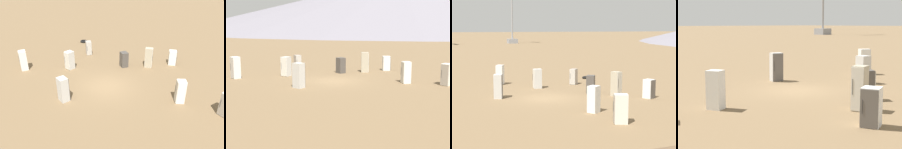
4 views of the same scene
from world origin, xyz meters
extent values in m
plane|color=brown|center=(0.00, 0.00, 0.00)|extent=(1000.00, 1000.00, 0.00)
cube|color=gray|center=(-79.08, -69.66, 1.02)|extent=(4.08, 4.08, 2.04)
cube|color=white|center=(-8.28, -1.43, 0.92)|extent=(0.95, 0.90, 1.84)
cube|color=#BCB7AD|center=(-8.45, -1.70, 0.92)|extent=(0.63, 0.41, 1.77)
cylinder|color=#2D2D2D|center=(-8.69, -1.59, 1.01)|extent=(0.02, 0.02, 0.65)
cube|color=white|center=(5.70, 0.97, 0.85)|extent=(0.81, 0.83, 1.70)
cube|color=beige|center=(5.43, 0.82, 0.85)|extent=(0.33, 0.55, 1.63)
cylinder|color=#2D2D2D|center=(5.30, 1.00, 0.93)|extent=(0.02, 0.02, 0.59)
cube|color=silver|center=(-4.80, 1.04, 0.86)|extent=(0.77, 0.78, 1.71)
cube|color=silver|center=(-4.87, 0.68, 0.86)|extent=(0.63, 0.15, 1.64)
cylinder|color=#2D2D2D|center=(-5.10, 0.70, 0.94)|extent=(0.02, 0.02, 0.60)
cube|color=white|center=(3.06, 7.13, 0.71)|extent=(0.89, 0.87, 1.43)
cube|color=#56514C|center=(3.40, 7.27, 0.71)|extent=(0.28, 0.61, 1.37)
cylinder|color=#2D2D2D|center=(3.52, 7.07, 0.79)|extent=(0.02, 0.02, 0.50)
cube|color=silver|center=(-1.47, -3.34, 0.91)|extent=(0.87, 0.79, 1.82)
cube|color=#56514C|center=(-1.37, -3.04, 0.91)|extent=(0.67, 0.26, 1.75)
cylinder|color=#2D2D2D|center=(-1.12, -3.09, 1.00)|extent=(0.02, 0.02, 0.64)
cube|color=#4C4742|center=(-0.71, 4.16, 0.73)|extent=(0.96, 0.95, 1.45)
cube|color=silver|center=(-1.02, 4.39, 0.73)|extent=(0.40, 0.51, 1.39)
cylinder|color=#2D2D2D|center=(-0.91, 4.59, 0.80)|extent=(0.02, 0.02, 0.51)
cube|color=#B2A88E|center=(1.31, 5.32, 0.96)|extent=(0.80, 0.73, 1.92)
cube|color=beige|center=(1.65, 5.43, 0.96)|extent=(0.20, 0.52, 1.84)
cylinder|color=#2D2D2D|center=(1.73, 5.25, 1.05)|extent=(0.02, 0.02, 0.67)
camera|label=1|loc=(8.66, -12.81, 8.89)|focal=35.00mm
camera|label=2|loc=(8.29, -23.48, 4.61)|focal=50.00mm
camera|label=3|loc=(25.98, -10.10, 5.26)|focal=60.00mm
camera|label=4|loc=(14.12, 14.76, 3.68)|focal=60.00mm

